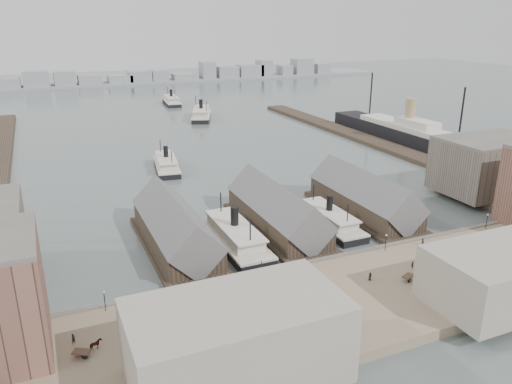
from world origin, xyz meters
name	(u,v)px	position (x,y,z in m)	size (l,w,h in m)	color
ground	(310,258)	(0.00, 0.00, 0.00)	(900.00, 900.00, 0.00)	#4B5755
quay	(363,297)	(0.00, -20.00, 1.00)	(180.00, 30.00, 2.00)	#7E6C55
seawall	(322,263)	(0.00, -5.20, 1.15)	(180.00, 1.20, 2.30)	#59544C
east_wharf	(364,138)	(78.00, 90.00, 0.80)	(10.00, 180.00, 1.60)	#2D231C
ferry_shed_west	(175,230)	(-26.00, 16.88, 4.64)	(14.00, 42.00, 12.60)	#2D231C
ferry_shed_center	(277,213)	(0.00, 16.88, 4.64)	(14.00, 42.00, 12.60)	#2D231C
ferry_shed_east	(364,199)	(26.00, 16.88, 4.64)	(14.00, 42.00, 12.60)	#2D231C
warehouse_east_back	(488,166)	(68.00, 15.00, 9.50)	(28.00, 20.00, 15.00)	#60564C
street_bldg_center	(498,277)	(20.00, -32.00, 7.00)	(24.00, 16.00, 10.00)	gray
street_bldg_west	(237,341)	(-30.00, -32.00, 8.00)	(30.00, 16.00, 12.00)	gray
lamp_post_far_w	(104,297)	(-45.00, -7.00, 4.71)	(0.44, 0.44, 3.92)	black
lamp_post_near_w	(261,265)	(-15.00, -7.00, 4.71)	(0.44, 0.44, 3.92)	black
lamp_post_near_e	(386,239)	(15.00, -7.00, 4.71)	(0.44, 0.44, 3.92)	black
lamp_post_far_e	(487,219)	(45.00, -7.00, 4.71)	(0.44, 0.44, 3.92)	black
far_shore	(101,80)	(-2.07, 334.14, 3.91)	(500.00, 40.00, 15.72)	gray
ferry_docked_west	(235,236)	(-13.00, 12.63, 2.41)	(8.64, 28.80, 10.28)	black
ferry_docked_east	(329,219)	(13.00, 13.37, 2.11)	(7.56, 25.22, 9.01)	black
ferry_open_near	(167,164)	(-12.37, 80.45, 2.11)	(11.18, 26.06, 9.01)	black
ferry_open_mid	(201,114)	(27.72, 165.91, 2.55)	(19.18, 31.78, 10.89)	black
ferry_open_far	(172,101)	(25.13, 218.24, 2.29)	(10.83, 28.05, 9.78)	black
ocean_steamer	(408,134)	(92.00, 78.20, 4.08)	(12.99, 94.93, 18.99)	black
horse_cart_left	(93,346)	(-48.34, -17.75, 2.86)	(4.80, 3.53, 1.72)	black
horse_cart_center	(262,297)	(-18.43, -14.86, 2.77)	(4.89, 2.13, 1.45)	black
horse_cart_right	(418,277)	(12.44, -20.45, 2.79)	(4.79, 3.08, 1.54)	black
pedestrian_0	(73,339)	(-50.91, -14.64, 2.88)	(0.64, 0.47, 1.77)	black
pedestrian_1	(197,339)	(-33.08, -22.59, 2.89)	(0.86, 0.67, 1.78)	black
pedestrian_2	(231,291)	(-22.98, -10.89, 2.83)	(1.07, 0.61, 1.65)	black
pedestrian_3	(277,323)	(-19.66, -23.55, 2.89)	(1.04, 0.43, 1.77)	black
pedestrian_4	(370,276)	(4.00, -16.60, 2.82)	(0.81, 0.52, 1.65)	black
pedestrian_5	(412,265)	(14.88, -16.07, 2.80)	(0.59, 0.43, 1.60)	black
pedestrian_6	(422,242)	(24.33, -8.15, 2.86)	(0.84, 0.65, 1.73)	black
pedestrian_7	(464,269)	(23.05, -21.74, 2.88)	(1.13, 0.65, 1.76)	black
pedestrian_8	(495,238)	(41.17, -13.17, 2.80)	(0.94, 0.39, 1.60)	black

